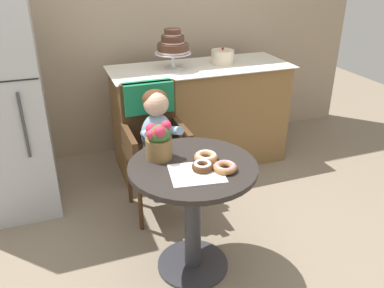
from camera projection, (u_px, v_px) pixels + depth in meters
ground_plane at (193, 265)px, 2.49m from camera, size 8.00×8.00×0.00m
back_wall at (120, 6)px, 3.47m from camera, size 4.80×0.10×2.70m
cafe_table at (193, 197)px, 2.27m from camera, size 0.72×0.72×0.72m
wicker_chair at (153, 128)px, 2.83m from camera, size 0.42×0.45×0.95m
seated_child at (158, 132)px, 2.68m from camera, size 0.27×0.32×0.73m
paper_napkin at (197, 173)px, 2.09m from camera, size 0.31×0.28×0.00m
donut_front at (202, 166)px, 2.11m from camera, size 0.12×0.12×0.05m
donut_mid at (206, 157)px, 2.21m from camera, size 0.13×0.13×0.04m
donut_side at (225, 167)px, 2.11m from camera, size 0.13×0.13×0.04m
flower_vase at (159, 140)px, 2.20m from camera, size 0.15×0.15×0.22m
display_counter at (200, 115)px, 3.56m from camera, size 1.56×0.62×0.90m
tiered_cake_stand at (173, 46)px, 3.21m from camera, size 0.30×0.30×0.33m
round_layer_cake at (223, 57)px, 3.44m from camera, size 0.20×0.20×0.14m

